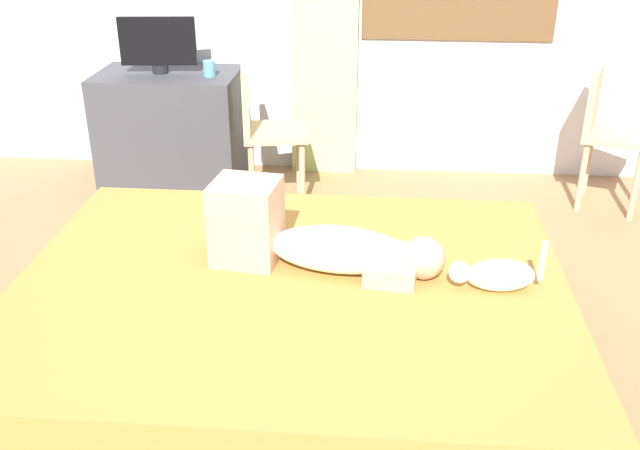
{
  "coord_description": "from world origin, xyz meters",
  "views": [
    {
      "loc": [
        0.24,
        -2.25,
        1.86
      ],
      "look_at": [
        0.02,
        0.37,
        0.59
      ],
      "focal_mm": 40.34,
      "sensor_mm": 36.0,
      "label": 1
    }
  ],
  "objects_px": {
    "cup": "(209,69)",
    "chair_by_desk": "(263,125)",
    "chair_spare": "(607,127)",
    "desk": "(172,129)",
    "person_lying": "(315,240)",
    "bed": "(291,328)",
    "tv_monitor": "(158,44)",
    "cat": "(496,275)"
  },
  "relations": [
    {
      "from": "desk",
      "to": "chair_by_desk",
      "type": "distance_m",
      "value": 0.74
    },
    {
      "from": "cat",
      "to": "chair_by_desk",
      "type": "height_order",
      "value": "chair_by_desk"
    },
    {
      "from": "bed",
      "to": "cup",
      "type": "height_order",
      "value": "cup"
    },
    {
      "from": "desk",
      "to": "cup",
      "type": "distance_m",
      "value": 0.51
    },
    {
      "from": "cat",
      "to": "chair_by_desk",
      "type": "xyz_separation_m",
      "value": [
        -1.16,
        1.72,
        0.0
      ]
    },
    {
      "from": "tv_monitor",
      "to": "cup",
      "type": "distance_m",
      "value": 0.36
    },
    {
      "from": "cup",
      "to": "chair_by_desk",
      "type": "bearing_deg",
      "value": -32.56
    },
    {
      "from": "tv_monitor",
      "to": "cat",
      "type": "bearing_deg",
      "value": -47.23
    },
    {
      "from": "person_lying",
      "to": "tv_monitor",
      "type": "height_order",
      "value": "tv_monitor"
    },
    {
      "from": "cat",
      "to": "tv_monitor",
      "type": "xyz_separation_m",
      "value": [
        -1.86,
        2.01,
        0.42
      ]
    },
    {
      "from": "bed",
      "to": "desk",
      "type": "distance_m",
      "value": 2.27
    },
    {
      "from": "person_lying",
      "to": "cup",
      "type": "relative_size",
      "value": 9.78
    },
    {
      "from": "cup",
      "to": "chair_spare",
      "type": "height_order",
      "value": "chair_spare"
    },
    {
      "from": "cup",
      "to": "person_lying",
      "type": "bearing_deg",
      "value": -65.53
    },
    {
      "from": "desk",
      "to": "chair_by_desk",
      "type": "relative_size",
      "value": 1.05
    },
    {
      "from": "person_lying",
      "to": "chair_spare",
      "type": "xyz_separation_m",
      "value": [
        1.61,
        1.73,
        -0.04
      ]
    },
    {
      "from": "bed",
      "to": "chair_by_desk",
      "type": "relative_size",
      "value": 2.59
    },
    {
      "from": "tv_monitor",
      "to": "chair_by_desk",
      "type": "relative_size",
      "value": 0.56
    },
    {
      "from": "cat",
      "to": "tv_monitor",
      "type": "bearing_deg",
      "value": 132.77
    },
    {
      "from": "cup",
      "to": "chair_by_desk",
      "type": "height_order",
      "value": "chair_by_desk"
    },
    {
      "from": "chair_by_desk",
      "to": "chair_spare",
      "type": "relative_size",
      "value": 1.0
    },
    {
      "from": "bed",
      "to": "chair_spare",
      "type": "bearing_deg",
      "value": 47.78
    },
    {
      "from": "person_lying",
      "to": "chair_by_desk",
      "type": "relative_size",
      "value": 1.1
    },
    {
      "from": "cup",
      "to": "chair_by_desk",
      "type": "xyz_separation_m",
      "value": [
        0.37,
        -0.23,
        -0.28
      ]
    },
    {
      "from": "bed",
      "to": "cat",
      "type": "height_order",
      "value": "cat"
    },
    {
      "from": "person_lying",
      "to": "cat",
      "type": "xyz_separation_m",
      "value": [
        0.7,
        -0.13,
        -0.05
      ]
    },
    {
      "from": "bed",
      "to": "tv_monitor",
      "type": "height_order",
      "value": "tv_monitor"
    },
    {
      "from": "bed",
      "to": "cat",
      "type": "bearing_deg",
      "value": -0.18
    },
    {
      "from": "person_lying",
      "to": "desk",
      "type": "bearing_deg",
      "value": 120.86
    },
    {
      "from": "chair_spare",
      "to": "desk",
      "type": "bearing_deg",
      "value": 176.93
    },
    {
      "from": "cup",
      "to": "chair_by_desk",
      "type": "distance_m",
      "value": 0.52
    },
    {
      "from": "tv_monitor",
      "to": "bed",
      "type": "bearing_deg",
      "value": -61.86
    },
    {
      "from": "person_lying",
      "to": "cup",
      "type": "height_order",
      "value": "cup"
    },
    {
      "from": "bed",
      "to": "tv_monitor",
      "type": "relative_size",
      "value": 4.64
    },
    {
      "from": "chair_by_desk",
      "to": "chair_spare",
      "type": "xyz_separation_m",
      "value": [
        2.07,
        0.15,
        0.0
      ]
    },
    {
      "from": "cat",
      "to": "bed",
      "type": "bearing_deg",
      "value": 179.82
    },
    {
      "from": "chair_spare",
      "to": "cat",
      "type": "bearing_deg",
      "value": -115.86
    },
    {
      "from": "person_lying",
      "to": "chair_spare",
      "type": "distance_m",
      "value": 2.36
    },
    {
      "from": "chair_spare",
      "to": "bed",
      "type": "bearing_deg",
      "value": -132.22
    },
    {
      "from": "bed",
      "to": "cup",
      "type": "xyz_separation_m",
      "value": [
        -0.75,
        1.95,
        0.57
      ]
    },
    {
      "from": "desk",
      "to": "cup",
      "type": "height_order",
      "value": "cup"
    },
    {
      "from": "chair_by_desk",
      "to": "person_lying",
      "type": "bearing_deg",
      "value": -73.79
    }
  ]
}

